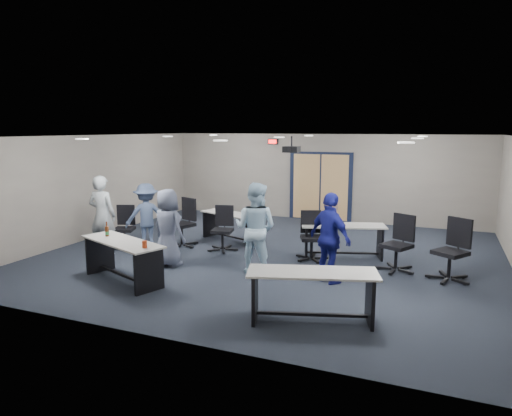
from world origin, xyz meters
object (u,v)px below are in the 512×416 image
at_px(chair_back_a, 181,223).
at_px(person_gray, 102,215).
at_px(chair_back_b, 222,229).
at_px(person_plaid, 168,228).
at_px(table_back_right, 343,235).
at_px(chair_back_c, 312,236).
at_px(table_back_left, 231,222).
at_px(table_front_right, 312,287).
at_px(chair_loose_left, 124,228).
at_px(table_front_left, 123,253).
at_px(chair_back_d, 397,244).
at_px(person_lightblue, 255,228).
at_px(chair_loose_right, 450,250).
at_px(person_back, 147,216).
at_px(person_navy, 330,238).

bearing_deg(chair_back_a, person_gray, -115.74).
relative_size(chair_back_b, person_plaid, 0.65).
distance_m(table_back_right, chair_back_c, 0.76).
bearing_deg(chair_back_b, table_back_left, 91.02).
distance_m(table_front_right, person_plaid, 3.93).
xyz_separation_m(chair_back_b, chair_loose_left, (-2.28, -0.72, -0.01)).
distance_m(table_front_left, chair_back_d, 5.41).
bearing_deg(chair_back_a, chair_back_d, 19.17).
bearing_deg(table_back_right, chair_back_c, -160.35).
relative_size(table_front_left, chair_loose_left, 1.97).
relative_size(table_front_left, chair_back_c, 1.90).
bearing_deg(table_front_right, table_back_left, 111.22).
height_order(chair_back_c, chair_back_d, chair_back_d).
xyz_separation_m(chair_back_c, person_lightblue, (-0.80, -1.31, 0.38)).
bearing_deg(table_front_right, person_lightblue, 114.72).
relative_size(chair_back_a, person_plaid, 0.72).
relative_size(chair_back_b, chair_loose_right, 0.89).
xyz_separation_m(chair_back_b, person_gray, (-2.42, -1.29, 0.38)).
relative_size(table_front_right, chair_back_d, 1.77).
relative_size(chair_loose_left, chair_loose_right, 0.87).
distance_m(chair_loose_left, person_back, 0.60).
xyz_separation_m(table_back_right, chair_back_a, (-3.87, -0.52, 0.08)).
distance_m(chair_back_a, person_back, 0.85).
distance_m(table_front_left, chair_loose_right, 6.21).
bearing_deg(chair_back_d, person_gray, -141.81).
bearing_deg(chair_back_a, table_front_right, -16.99).
height_order(person_gray, person_lightblue, same).
relative_size(chair_loose_right, person_gray, 0.65).
relative_size(table_back_right, chair_loose_right, 1.63).
relative_size(chair_back_d, chair_loose_left, 1.11).
bearing_deg(person_gray, person_back, -129.40).
bearing_deg(person_lightblue, table_front_left, 35.95).
height_order(table_back_right, chair_back_c, chair_back_c).
height_order(chair_back_c, person_gray, person_gray).
xyz_separation_m(table_front_left, chair_loose_right, (5.74, 2.38, 0.05)).
distance_m(table_back_left, chair_back_b, 1.03).
xyz_separation_m(table_back_left, chair_loose_left, (-2.04, -1.72, 0.03)).
bearing_deg(person_plaid, chair_back_b, -95.69).
bearing_deg(person_navy, chair_back_c, -28.17).
bearing_deg(person_navy, person_lightblue, 32.94).
distance_m(table_back_left, chair_back_a, 1.34).
bearing_deg(chair_loose_right, table_back_left, -159.90).
distance_m(table_front_right, table_back_left, 5.25).
distance_m(chair_loose_left, chair_loose_right, 7.25).
height_order(table_back_right, chair_back_b, chair_back_b).
relative_size(chair_back_c, person_navy, 0.63).
relative_size(table_back_left, person_plaid, 1.13).
bearing_deg(chair_back_c, person_back, 164.79).
height_order(table_front_right, person_gray, person_gray).
height_order(chair_back_c, person_lightblue, person_lightblue).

